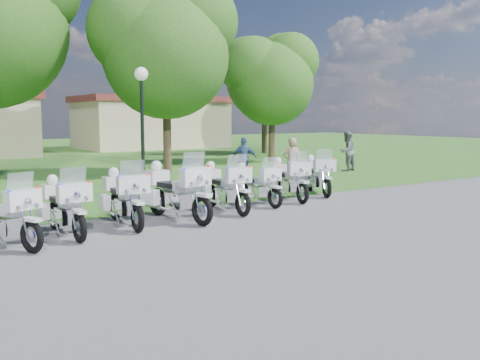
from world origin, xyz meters
TOP-DOWN VIEW (x-y plane):
  - ground at (0.00, 0.00)m, footprint 100.00×100.00m
  - grass_lawn at (0.00, 27.00)m, footprint 100.00×48.00m
  - motorcycle_0 at (-5.43, 1.24)m, footprint 1.29×2.14m
  - motorcycle_1 at (-4.11, 1.63)m, footprint 0.79×2.28m
  - motorcycle_2 at (-2.63, 1.90)m, footprint 0.88×2.38m
  - motorcycle_3 at (-1.31, 1.81)m, footprint 1.08×2.58m
  - motorcycle_4 at (0.34, 2.17)m, footprint 0.82×2.37m
  - motorcycle_5 at (1.68, 2.56)m, footprint 0.74×2.12m
  - motorcycle_6 at (3.06, 2.77)m, footprint 1.05×2.27m
  - motorcycle_7 at (4.62, 3.15)m, footprint 1.30×2.14m
  - lamp_post at (-0.20, 6.25)m, footprint 0.44×0.44m
  - tree_2 at (3.26, 11.59)m, footprint 6.46×5.52m
  - tree_3 at (10.98, 14.00)m, footprint 5.40×4.61m
  - tree_4 at (14.75, 19.78)m, footprint 6.15×5.25m
  - building_east at (11.00, 30.00)m, footprint 11.44×7.28m
  - bystander_a at (4.88, 4.78)m, footprint 0.78×0.75m
  - bystander_b at (10.70, 7.81)m, footprint 1.00×0.84m
  - bystander_c at (4.79, 7.65)m, footprint 1.09×0.83m

SIDE VIEW (x-z plane):
  - ground at x=0.00m, z-range 0.00..0.00m
  - grass_lawn at x=0.00m, z-range 0.00..0.01m
  - motorcycle_5 at x=1.68m, z-range -0.12..1.31m
  - motorcycle_0 at x=-5.43m, z-range -0.12..1.40m
  - motorcycle_7 at x=4.62m, z-range -0.12..1.40m
  - motorcycle_1 at x=-4.11m, z-range -0.13..1.41m
  - motorcycle_6 at x=3.06m, z-range -0.13..1.42m
  - motorcycle_4 at x=0.34m, z-range -0.13..1.46m
  - motorcycle_2 at x=-2.63m, z-range -0.13..1.46m
  - motorcycle_3 at x=-1.31m, z-range -0.14..1.59m
  - bystander_c at x=4.79m, z-range 0.00..1.71m
  - bystander_a at x=4.88m, z-range 0.00..1.80m
  - bystander_b at x=10.70m, z-range 0.00..1.86m
  - building_east at x=11.00m, z-range 0.02..4.12m
  - lamp_post at x=-0.20m, z-range 1.06..5.18m
  - tree_3 at x=10.98m, z-range 1.16..8.36m
  - tree_4 at x=14.75m, z-range 1.32..9.52m
  - tree_2 at x=3.26m, z-range 1.39..10.01m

